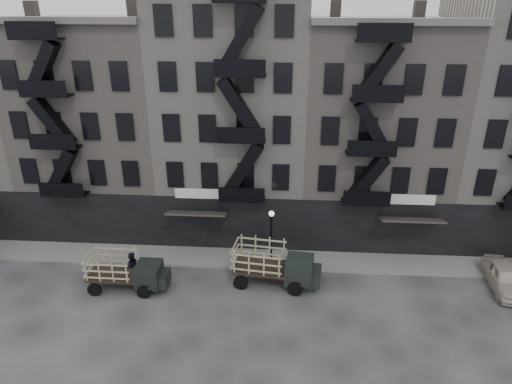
# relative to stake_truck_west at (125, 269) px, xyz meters

# --- Properties ---
(ground) EXTENTS (140.00, 140.00, 0.00)m
(ground) POSITION_rel_stake_truck_west_xyz_m (5.73, 0.00, -1.38)
(ground) COLOR #38383A
(ground) RESTS_ON ground
(sidewalk) EXTENTS (55.00, 2.50, 0.15)m
(sidewalk) POSITION_rel_stake_truck_west_xyz_m (5.73, 3.75, -1.31)
(sidewalk) COLOR slate
(sidewalk) RESTS_ON ground
(building_midwest) EXTENTS (10.00, 11.35, 16.20)m
(building_midwest) POSITION_rel_stake_truck_west_xyz_m (-4.27, 9.83, 6.12)
(building_midwest) COLOR gray
(building_midwest) RESTS_ON ground
(building_center) EXTENTS (10.00, 11.35, 18.20)m
(building_center) POSITION_rel_stake_truck_west_xyz_m (5.73, 9.83, 7.12)
(building_center) COLOR #9F9B92
(building_center) RESTS_ON ground
(building_mideast) EXTENTS (10.00, 11.35, 16.20)m
(building_mideast) POSITION_rel_stake_truck_west_xyz_m (15.73, 9.83, 6.12)
(building_mideast) COLOR gray
(building_mideast) RESTS_ON ground
(lamp_post) EXTENTS (0.36, 0.36, 4.28)m
(lamp_post) POSITION_rel_stake_truck_west_xyz_m (8.73, 2.60, 1.40)
(lamp_post) COLOR black
(lamp_post) RESTS_ON ground
(stake_truck_west) EXTENTS (4.86, 2.06, 2.42)m
(stake_truck_west) POSITION_rel_stake_truck_west_xyz_m (0.00, 0.00, 0.00)
(stake_truck_west) COLOR black
(stake_truck_west) RESTS_ON ground
(stake_truck_east) EXTENTS (5.55, 2.78, 2.68)m
(stake_truck_east) POSITION_rel_stake_truck_west_xyz_m (8.97, 1.11, 0.15)
(stake_truck_east) COLOR black
(stake_truck_east) RESTS_ON ground
(car_east) EXTENTS (2.04, 4.53, 1.51)m
(car_east) POSITION_rel_stake_truck_west_xyz_m (23.08, 1.54, -0.63)
(car_east) COLOR beige
(car_east) RESTS_ON ground
(pedestrian_mid) EXTENTS (1.15, 1.02, 1.98)m
(pedestrian_mid) POSITION_rel_stake_truck_west_xyz_m (0.09, 0.84, -0.39)
(pedestrian_mid) COLOR black
(pedestrian_mid) RESTS_ON ground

